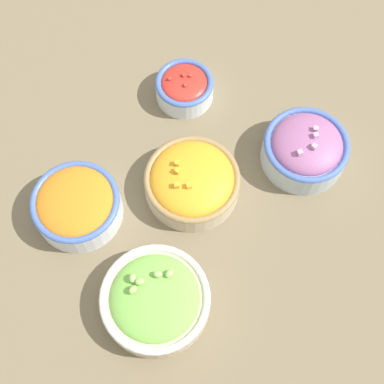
{
  "coord_description": "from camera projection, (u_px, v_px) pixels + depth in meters",
  "views": [
    {
      "loc": [
        0.29,
        0.25,
        0.89
      ],
      "look_at": [
        0.0,
        0.0,
        0.03
      ],
      "focal_mm": 50.0,
      "sensor_mm": 36.0,
      "label": 1
    }
  ],
  "objects": [
    {
      "name": "bowl_squash",
      "position": [
        192.0,
        181.0,
        0.95
      ],
      "size": [
        0.17,
        0.17,
        0.08
      ],
      "color": "beige",
      "rests_on": "ground_plane"
    },
    {
      "name": "bowl_red_onion",
      "position": [
        305.0,
        148.0,
        0.97
      ],
      "size": [
        0.16,
        0.16,
        0.08
      ],
      "color": "#B2C1CC",
      "rests_on": "ground_plane"
    },
    {
      "name": "bowl_cherry_tomatoes",
      "position": [
        184.0,
        87.0,
        1.03
      ],
      "size": [
        0.11,
        0.11,
        0.06
      ],
      "color": "silver",
      "rests_on": "ground_plane"
    },
    {
      "name": "ground_plane",
      "position": [
        192.0,
        199.0,
        0.97
      ],
      "size": [
        3.0,
        3.0,
        0.0
      ],
      "primitive_type": "plane",
      "color": "#75664C"
    },
    {
      "name": "bowl_carrots",
      "position": [
        77.0,
        205.0,
        0.93
      ],
      "size": [
        0.15,
        0.15,
        0.07
      ],
      "color": "silver",
      "rests_on": "ground_plane"
    },
    {
      "name": "bowl_lettuce",
      "position": [
        155.0,
        299.0,
        0.86
      ],
      "size": [
        0.18,
        0.18,
        0.07
      ],
      "color": "beige",
      "rests_on": "ground_plane"
    }
  ]
}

